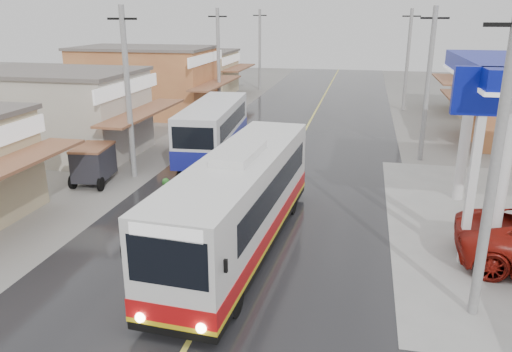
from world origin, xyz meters
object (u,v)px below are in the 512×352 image
Objects in this scene: second_bus at (213,128)px; cyclist at (169,209)px; coach_bus at (241,201)px; tricycle_near at (93,162)px.

cyclist is at bearing -87.19° from second_bus.
cyclist is (1.18, -9.66, -0.93)m from second_bus.
coach_bus is 5.85× the size of cyclist.
coach_bus is 9.77m from tricycle_near.
tricycle_near is at bearing -128.84° from second_bus.
second_bus is 7.14m from tricycle_near.
second_bus is 3.73× the size of tricycle_near.
cyclist reaches higher than tricycle_near.
coach_bus reaches higher than cyclist.
coach_bus is at bearing -72.78° from second_bus.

